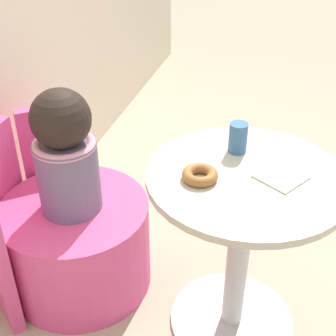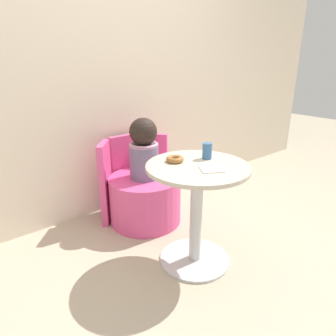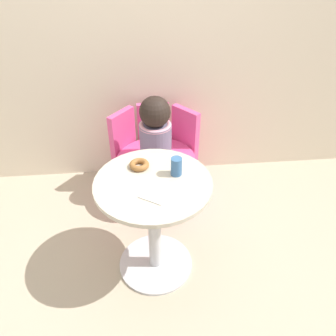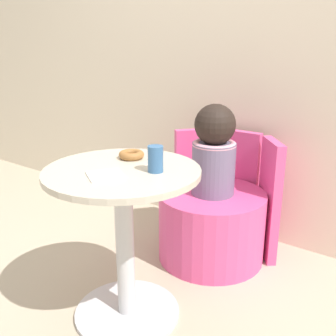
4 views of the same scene
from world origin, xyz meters
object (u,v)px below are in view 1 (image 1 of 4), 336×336
at_px(cup, 238,138).
at_px(donut, 200,175).
at_px(child_figure, 65,154).
at_px(tub_chair, 78,244).
at_px(round_table, 241,232).

bearing_deg(cup, donut, 157.04).
relative_size(child_figure, cup, 4.69).
xyz_separation_m(tub_chair, cup, (0.08, -0.61, 0.55)).
xyz_separation_m(round_table, cup, (0.13, 0.05, 0.29)).
distance_m(round_table, donut, 0.29).
height_order(tub_chair, donut, donut).
relative_size(tub_chair, child_figure, 1.21).
bearing_deg(child_figure, tub_chair, 0.00).
bearing_deg(donut, round_table, -63.27).
height_order(child_figure, cup, child_figure).
xyz_separation_m(child_figure, donut, (-0.12, -0.52, 0.08)).
bearing_deg(round_table, child_figure, 85.45).
relative_size(donut, cup, 1.07).
relative_size(round_table, child_figure, 1.42).
height_order(round_table, tub_chair, round_table).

